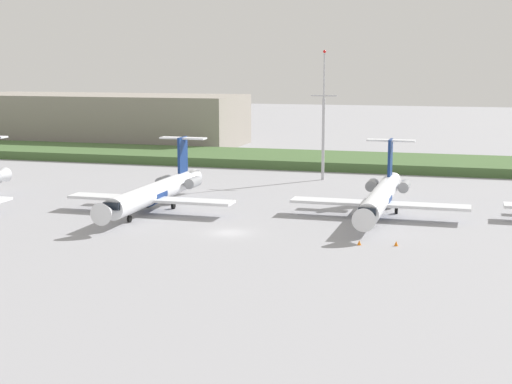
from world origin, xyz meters
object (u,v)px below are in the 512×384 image
(antenna_mast, at_px, (323,127))
(safety_cone_front_marker, at_px, (359,243))
(regional_jet_second, at_px, (155,192))
(regional_jet_third, at_px, (381,196))
(safety_cone_mid_marker, at_px, (396,243))

(antenna_mast, xyz_separation_m, safety_cone_front_marker, (13.00, -45.88, -8.78))
(regional_jet_second, relative_size, safety_cone_front_marker, 56.36)
(safety_cone_front_marker, bearing_deg, regional_jet_second, 157.32)
(regional_jet_second, bearing_deg, regional_jet_third, 9.49)
(regional_jet_second, height_order, safety_cone_front_marker, regional_jet_second)
(antenna_mast, height_order, safety_cone_front_marker, antenna_mast)
(regional_jet_third, distance_m, safety_cone_mid_marker, 17.06)
(regional_jet_second, distance_m, safety_cone_front_marker, 31.91)
(regional_jet_second, bearing_deg, safety_cone_front_marker, -22.68)
(safety_cone_front_marker, xyz_separation_m, safety_cone_mid_marker, (3.91, 0.72, 0.00))
(regional_jet_third, bearing_deg, antenna_mast, 114.73)
(regional_jet_second, distance_m, antenna_mast, 37.94)
(safety_cone_front_marker, bearing_deg, safety_cone_mid_marker, 10.45)
(regional_jet_second, distance_m, safety_cone_mid_marker, 35.30)
(regional_jet_second, relative_size, safety_cone_mid_marker, 56.36)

